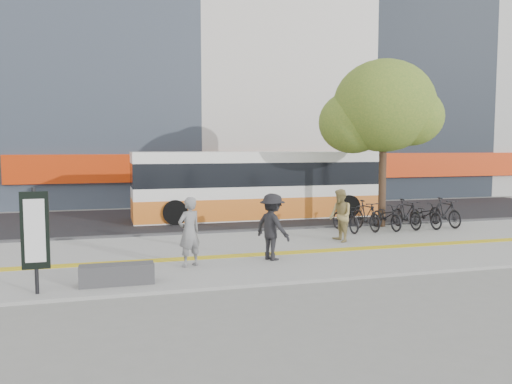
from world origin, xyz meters
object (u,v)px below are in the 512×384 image
object	(u,v)px
pedestrian_tan	(340,215)
pedestrian_dark	(272,227)
bus	(258,187)
street_tree	(382,108)
signboard	(35,232)
seated_woman	(189,232)
bench	(117,274)

from	to	relation	value
pedestrian_tan	pedestrian_dark	bearing A→B (deg)	-58.59
bus	street_tree	bearing A→B (deg)	-44.54
signboard	street_tree	world-z (taller)	street_tree
pedestrian_dark	pedestrian_tan	bearing A→B (deg)	-83.09
seated_woman	pedestrian_dark	distance (m)	2.26
signboard	pedestrian_dark	xyz separation A→B (m)	(5.65, 1.78, -0.40)
signboard	bus	distance (m)	12.59
signboard	pedestrian_tan	world-z (taller)	signboard
bus	pedestrian_tan	bearing A→B (deg)	-81.97
pedestrian_dark	seated_woman	bearing A→B (deg)	67.62
bench	street_tree	xyz separation A→B (m)	(9.78, 6.02, 4.21)
signboard	seated_woman	size ratio (longest dim) A/B	1.25
seated_woman	pedestrian_tan	distance (m)	5.55
signboard	pedestrian_tan	bearing A→B (deg)	23.51
street_tree	seated_woman	bearing A→B (deg)	-149.35
signboard	bus	xyz separation A→B (m)	(7.64, 10.01, 0.01)
signboard	pedestrian_dark	distance (m)	5.94
street_tree	seated_woman	xyz separation A→B (m)	(-7.98, -4.73, -3.55)
signboard	pedestrian_tan	xyz separation A→B (m)	(8.53, 3.71, -0.45)
seated_woman	pedestrian_dark	xyz separation A→B (m)	(2.25, 0.18, 0.01)
signboard	seated_woman	bearing A→B (deg)	25.18
bus	pedestrian_dark	size ratio (longest dim) A/B	5.94
street_tree	seated_woman	size ratio (longest dim) A/B	3.58
bench	street_tree	size ratio (longest dim) A/B	0.25
signboard	bus	bearing A→B (deg)	52.63
bus	pedestrian_tan	distance (m)	6.37
signboard	street_tree	bearing A→B (deg)	29.07
bench	seated_woman	size ratio (longest dim) A/B	0.91
bench	street_tree	bearing A→B (deg)	31.62
signboard	bus	world-z (taller)	bus
signboard	pedestrian_dark	world-z (taller)	signboard
street_tree	bus	distance (m)	6.11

